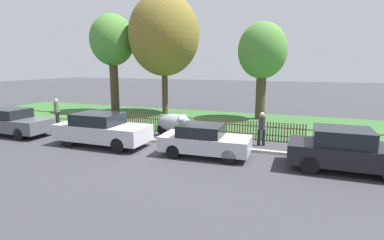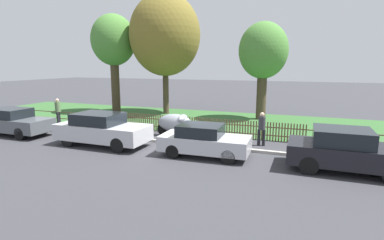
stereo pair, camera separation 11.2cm
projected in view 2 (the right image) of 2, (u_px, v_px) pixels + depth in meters
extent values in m
plane|color=#38383D|center=(181.00, 145.00, 14.40)|extent=(120.00, 120.00, 0.00)
cube|color=#B2ADA3|center=(182.00, 143.00, 14.48)|extent=(39.40, 0.20, 0.12)
cube|color=#33602D|center=(219.00, 121.00, 20.45)|extent=(39.40, 8.38, 0.01)
cube|color=brown|center=(198.00, 130.00, 16.58)|extent=(39.40, 0.03, 0.05)
cube|color=brown|center=(198.00, 122.00, 16.50)|extent=(39.40, 0.03, 0.05)
cube|color=brown|center=(113.00, 119.00, 18.48)|extent=(0.06, 0.03, 0.96)
cube|color=brown|center=(115.00, 120.00, 18.43)|extent=(0.06, 0.03, 0.96)
cube|color=brown|center=(117.00, 120.00, 18.38)|extent=(0.06, 0.03, 0.96)
cube|color=brown|center=(119.00, 120.00, 18.33)|extent=(0.06, 0.03, 0.96)
cube|color=brown|center=(121.00, 120.00, 18.28)|extent=(0.06, 0.03, 0.96)
cube|color=brown|center=(123.00, 120.00, 18.23)|extent=(0.06, 0.03, 0.96)
cube|color=brown|center=(125.00, 120.00, 18.18)|extent=(0.06, 0.03, 0.96)
cube|color=brown|center=(127.00, 120.00, 18.13)|extent=(0.06, 0.03, 0.96)
cube|color=brown|center=(129.00, 121.00, 18.08)|extent=(0.06, 0.03, 0.96)
cube|color=brown|center=(131.00, 121.00, 18.03)|extent=(0.06, 0.03, 0.96)
cube|color=brown|center=(133.00, 121.00, 17.98)|extent=(0.06, 0.03, 0.96)
cube|color=brown|center=(135.00, 121.00, 17.93)|extent=(0.06, 0.03, 0.96)
cube|color=brown|center=(137.00, 121.00, 17.88)|extent=(0.06, 0.03, 0.96)
cube|color=brown|center=(139.00, 121.00, 17.83)|extent=(0.06, 0.03, 0.96)
cube|color=brown|center=(141.00, 122.00, 17.78)|extent=(0.06, 0.03, 0.96)
cube|color=brown|center=(143.00, 122.00, 17.73)|extent=(0.06, 0.03, 0.96)
cube|color=brown|center=(145.00, 122.00, 17.68)|extent=(0.06, 0.03, 0.96)
cube|color=brown|center=(147.00, 122.00, 17.63)|extent=(0.06, 0.03, 0.96)
cube|color=brown|center=(150.00, 122.00, 17.58)|extent=(0.06, 0.03, 0.96)
cube|color=brown|center=(152.00, 122.00, 17.53)|extent=(0.06, 0.03, 0.96)
cube|color=brown|center=(154.00, 123.00, 17.49)|extent=(0.06, 0.03, 0.96)
cube|color=brown|center=(156.00, 123.00, 17.44)|extent=(0.06, 0.03, 0.96)
cube|color=brown|center=(158.00, 123.00, 17.39)|extent=(0.06, 0.03, 0.96)
cube|color=brown|center=(160.00, 123.00, 17.34)|extent=(0.06, 0.03, 0.96)
cube|color=brown|center=(163.00, 123.00, 17.29)|extent=(0.06, 0.03, 0.96)
cube|color=brown|center=(165.00, 123.00, 17.24)|extent=(0.06, 0.03, 0.96)
cube|color=brown|center=(167.00, 124.00, 17.19)|extent=(0.06, 0.03, 0.96)
cube|color=brown|center=(169.00, 124.00, 17.14)|extent=(0.06, 0.03, 0.96)
cube|color=brown|center=(171.00, 124.00, 17.09)|extent=(0.06, 0.03, 0.96)
cube|color=brown|center=(174.00, 124.00, 17.04)|extent=(0.06, 0.03, 0.96)
cube|color=brown|center=(176.00, 124.00, 16.99)|extent=(0.06, 0.03, 0.96)
cube|color=brown|center=(178.00, 124.00, 16.94)|extent=(0.06, 0.03, 0.96)
cube|color=brown|center=(181.00, 125.00, 16.89)|extent=(0.06, 0.03, 0.96)
cube|color=brown|center=(183.00, 125.00, 16.84)|extent=(0.06, 0.03, 0.96)
cube|color=brown|center=(185.00, 125.00, 16.79)|extent=(0.06, 0.03, 0.96)
cube|color=brown|center=(188.00, 125.00, 16.74)|extent=(0.06, 0.03, 0.96)
cube|color=brown|center=(190.00, 125.00, 16.69)|extent=(0.06, 0.03, 0.96)
cube|color=brown|center=(192.00, 125.00, 16.64)|extent=(0.06, 0.03, 0.96)
cube|color=brown|center=(195.00, 126.00, 16.59)|extent=(0.06, 0.03, 0.96)
cube|color=brown|center=(197.00, 126.00, 16.54)|extent=(0.06, 0.03, 0.96)
cube|color=brown|center=(199.00, 126.00, 16.49)|extent=(0.06, 0.03, 0.96)
cube|color=brown|center=(202.00, 126.00, 16.45)|extent=(0.06, 0.03, 0.96)
cube|color=brown|center=(204.00, 126.00, 16.40)|extent=(0.06, 0.03, 0.96)
cube|color=brown|center=(207.00, 127.00, 16.35)|extent=(0.06, 0.03, 0.96)
cube|color=brown|center=(209.00, 127.00, 16.30)|extent=(0.06, 0.03, 0.96)
cube|color=brown|center=(212.00, 127.00, 16.25)|extent=(0.06, 0.03, 0.96)
cube|color=brown|center=(214.00, 127.00, 16.20)|extent=(0.06, 0.03, 0.96)
cube|color=brown|center=(217.00, 127.00, 16.15)|extent=(0.06, 0.03, 0.96)
cube|color=brown|center=(219.00, 128.00, 16.10)|extent=(0.06, 0.03, 0.96)
cube|color=brown|center=(222.00, 128.00, 16.05)|extent=(0.06, 0.03, 0.96)
cube|color=brown|center=(224.00, 128.00, 16.00)|extent=(0.06, 0.03, 0.96)
cube|color=brown|center=(227.00, 128.00, 15.95)|extent=(0.06, 0.03, 0.96)
cube|color=brown|center=(229.00, 128.00, 15.90)|extent=(0.06, 0.03, 0.96)
cube|color=brown|center=(232.00, 128.00, 15.85)|extent=(0.06, 0.03, 0.96)
cube|color=brown|center=(235.00, 129.00, 15.80)|extent=(0.06, 0.03, 0.96)
cube|color=brown|center=(237.00, 129.00, 15.75)|extent=(0.06, 0.03, 0.96)
cube|color=brown|center=(240.00, 129.00, 15.70)|extent=(0.06, 0.03, 0.96)
cube|color=brown|center=(243.00, 129.00, 15.65)|extent=(0.06, 0.03, 0.96)
cube|color=brown|center=(245.00, 130.00, 15.60)|extent=(0.06, 0.03, 0.96)
cube|color=brown|center=(248.00, 130.00, 15.55)|extent=(0.06, 0.03, 0.96)
cube|color=brown|center=(251.00, 130.00, 15.50)|extent=(0.06, 0.03, 0.96)
cube|color=brown|center=(253.00, 130.00, 15.46)|extent=(0.06, 0.03, 0.96)
cube|color=brown|center=(256.00, 130.00, 15.41)|extent=(0.06, 0.03, 0.96)
cube|color=brown|center=(259.00, 131.00, 15.36)|extent=(0.06, 0.03, 0.96)
cube|color=brown|center=(262.00, 131.00, 15.31)|extent=(0.06, 0.03, 0.96)
cube|color=brown|center=(265.00, 131.00, 15.26)|extent=(0.06, 0.03, 0.96)
cube|color=brown|center=(267.00, 131.00, 15.21)|extent=(0.06, 0.03, 0.96)
cube|color=brown|center=(270.00, 131.00, 15.16)|extent=(0.06, 0.03, 0.96)
cube|color=brown|center=(273.00, 132.00, 15.11)|extent=(0.06, 0.03, 0.96)
cube|color=brown|center=(276.00, 132.00, 15.06)|extent=(0.06, 0.03, 0.96)
cube|color=brown|center=(279.00, 132.00, 15.01)|extent=(0.06, 0.03, 0.96)
cube|color=brown|center=(282.00, 132.00, 14.96)|extent=(0.06, 0.03, 0.96)
cube|color=brown|center=(285.00, 133.00, 14.91)|extent=(0.06, 0.03, 0.96)
cube|color=brown|center=(288.00, 133.00, 14.86)|extent=(0.06, 0.03, 0.96)
cube|color=brown|center=(291.00, 133.00, 14.81)|extent=(0.06, 0.03, 0.96)
cube|color=brown|center=(294.00, 133.00, 14.76)|extent=(0.06, 0.03, 0.96)
cube|color=brown|center=(297.00, 133.00, 14.71)|extent=(0.06, 0.03, 0.96)
cube|color=brown|center=(300.00, 134.00, 14.66)|extent=(0.06, 0.03, 0.96)
cube|color=brown|center=(303.00, 134.00, 14.61)|extent=(0.06, 0.03, 0.96)
cube|color=brown|center=(306.00, 134.00, 14.56)|extent=(0.06, 0.03, 0.96)
cube|color=#51565B|center=(13.00, 124.00, 16.45)|extent=(4.51, 1.72, 0.68)
cube|color=black|center=(8.00, 113.00, 16.42)|extent=(2.17, 1.53, 0.51)
cylinder|color=black|center=(44.00, 128.00, 16.73)|extent=(0.64, 0.14, 0.64)
cylinder|color=black|center=(20.00, 134.00, 15.31)|extent=(0.64, 0.14, 0.64)
cylinder|color=black|center=(8.00, 125.00, 17.69)|extent=(0.64, 0.14, 0.64)
cube|color=#BCBCC1|center=(103.00, 132.00, 14.27)|extent=(4.48, 1.82, 0.74)
cube|color=black|center=(98.00, 119.00, 14.23)|extent=(2.15, 1.63, 0.53)
cylinder|color=black|center=(138.00, 137.00, 14.61)|extent=(0.68, 0.14, 0.68)
cylinder|color=black|center=(117.00, 145.00, 13.07)|extent=(0.68, 0.14, 0.68)
cylinder|color=black|center=(91.00, 132.00, 15.58)|extent=(0.68, 0.14, 0.68)
cylinder|color=black|center=(67.00, 140.00, 14.05)|extent=(0.68, 0.14, 0.68)
cube|color=#BCBCC1|center=(205.00, 143.00, 12.62)|extent=(3.81, 1.81, 0.62)
cube|color=black|center=(201.00, 130.00, 12.58)|extent=(1.85, 1.57, 0.48)
cylinder|color=black|center=(235.00, 147.00, 13.01)|extent=(0.58, 0.16, 0.58)
cylinder|color=black|center=(228.00, 157.00, 11.59)|extent=(0.58, 0.16, 0.58)
cylinder|color=black|center=(185.00, 143.00, 13.74)|extent=(0.58, 0.16, 0.58)
cylinder|color=black|center=(173.00, 152.00, 12.32)|extent=(0.58, 0.16, 0.58)
cube|color=black|center=(347.00, 154.00, 10.77)|extent=(4.08, 1.88, 0.71)
cube|color=black|center=(342.00, 137.00, 10.73)|extent=(1.96, 1.68, 0.57)
cylinder|color=black|center=(381.00, 159.00, 11.18)|extent=(0.66, 0.14, 0.66)
cylinder|color=black|center=(309.00, 152.00, 12.06)|extent=(0.66, 0.14, 0.66)
cylinder|color=black|center=(309.00, 166.00, 10.48)|extent=(0.66, 0.14, 0.66)
cylinder|color=black|center=(187.00, 131.00, 15.94)|extent=(0.64, 0.12, 0.63)
cylinder|color=black|center=(163.00, 129.00, 16.40)|extent=(0.64, 0.12, 0.63)
ellipsoid|color=gray|center=(175.00, 123.00, 16.10)|extent=(1.92, 0.80, 0.97)
ellipsoid|color=gray|center=(183.00, 119.00, 15.91)|extent=(0.47, 0.94, 0.45)
cylinder|color=#473828|center=(115.00, 84.00, 24.11)|extent=(0.67, 0.67, 4.63)
ellipsoid|color=#4C8438|center=(113.00, 40.00, 23.49)|extent=(3.47, 3.47, 3.99)
cylinder|color=#473828|center=(166.00, 86.00, 23.28)|extent=(0.45, 0.45, 4.33)
ellipsoid|color=olive|center=(165.00, 35.00, 22.57)|extent=(5.36, 5.36, 6.16)
cylinder|color=#473828|center=(261.00, 93.00, 20.96)|extent=(0.67, 0.67, 3.71)
ellipsoid|color=#4C8438|center=(263.00, 50.00, 20.43)|extent=(3.35, 3.35, 3.85)
cylinder|color=black|center=(59.00, 118.00, 19.46)|extent=(0.15, 0.15, 0.81)
cylinder|color=black|center=(58.00, 118.00, 19.23)|extent=(0.15, 0.15, 0.81)
cylinder|color=#5B7A4C|center=(58.00, 107.00, 19.21)|extent=(0.45, 0.45, 0.64)
sphere|color=beige|center=(57.00, 100.00, 19.13)|extent=(0.22, 0.22, 0.22)
cylinder|color=black|center=(259.00, 137.00, 14.27)|extent=(0.15, 0.15, 0.78)
cylinder|color=black|center=(264.00, 138.00, 14.23)|extent=(0.15, 0.15, 0.78)
cylinder|color=#333338|center=(262.00, 123.00, 14.12)|extent=(0.38, 0.38, 0.62)
sphere|color=beige|center=(262.00, 115.00, 14.05)|extent=(0.21, 0.21, 0.21)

